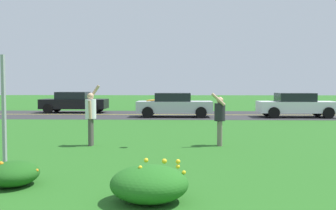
% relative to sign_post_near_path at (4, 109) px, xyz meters
% --- Properties ---
extents(ground_plane, '(120.00, 120.00, 0.00)m').
position_rel_sign_post_near_path_xyz_m(ground_plane, '(2.79, 4.21, -1.32)').
color(ground_plane, '#26601E').
extents(highway_strip, '(120.00, 7.29, 0.01)m').
position_rel_sign_post_near_path_xyz_m(highway_strip, '(2.79, 15.20, -1.32)').
color(highway_strip, '#2D2D30').
rests_on(highway_strip, ground).
extents(highway_center_stripe, '(120.00, 0.16, 0.00)m').
position_rel_sign_post_near_path_xyz_m(highway_center_stripe, '(2.79, 15.20, -1.32)').
color(highway_center_stripe, yellow).
rests_on(highway_center_stripe, ground).
extents(daylily_clump_near_camera, '(0.96, 1.04, 0.49)m').
position_rel_sign_post_near_path_xyz_m(daylily_clump_near_camera, '(1.17, -2.12, -1.09)').
color(daylily_clump_near_camera, '#1E5619').
rests_on(daylily_clump_near_camera, ground).
extents(daylily_clump_mid_center, '(1.28, 1.18, 0.65)m').
position_rel_sign_post_near_path_xyz_m(daylily_clump_mid_center, '(3.84, -3.02, -1.02)').
color(daylily_clump_mid_center, '#23661E').
rests_on(daylily_clump_mid_center, ground).
extents(sign_post_near_path, '(0.07, 0.10, 2.65)m').
position_rel_sign_post_near_path_xyz_m(sign_post_near_path, '(0.00, 0.00, 0.00)').
color(sign_post_near_path, '#93969B').
rests_on(sign_post_near_path, ground).
extents(person_thrower_white_shirt, '(0.43, 0.49, 1.92)m').
position_rel_sign_post_near_path_xyz_m(person_thrower_white_shirt, '(1.50, 2.66, -0.32)').
color(person_thrower_white_shirt, silver).
rests_on(person_thrower_white_shirt, ground).
extents(person_catcher_dark_shirt, '(0.47, 0.49, 1.68)m').
position_rel_sign_post_near_path_xyz_m(person_catcher_dark_shirt, '(5.56, 2.78, -0.40)').
color(person_catcher_dark_shirt, '#232328').
rests_on(person_catcher_dark_shirt, ground).
extents(frisbee_orange, '(0.26, 0.26, 0.06)m').
position_rel_sign_post_near_path_xyz_m(frisbee_orange, '(3.41, 2.44, 0.12)').
color(frisbee_orange, orange).
extents(car_black_center_left, '(4.50, 2.00, 1.45)m').
position_rel_sign_post_near_path_xyz_m(car_black_center_left, '(-3.14, 16.85, -0.58)').
color(car_black_center_left, black).
rests_on(car_black_center_left, ground).
extents(car_silver_center_right, '(4.50, 2.00, 1.45)m').
position_rel_sign_post_near_path_xyz_m(car_silver_center_right, '(3.91, 13.56, -0.58)').
color(car_silver_center_right, '#B7BABF').
rests_on(car_silver_center_right, ground).
extents(car_white_rightmost, '(4.50, 2.00, 1.45)m').
position_rel_sign_post_near_path_xyz_m(car_white_rightmost, '(11.19, 13.56, -0.58)').
color(car_white_rightmost, silver).
rests_on(car_white_rightmost, ground).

